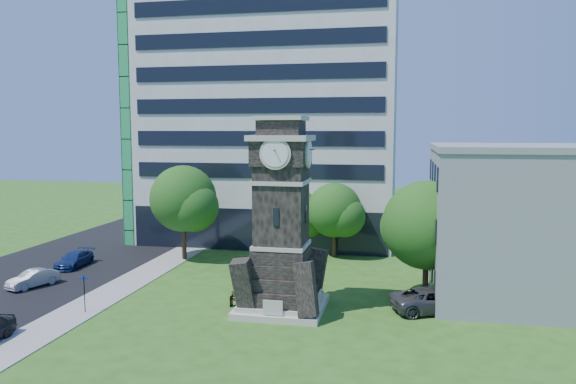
% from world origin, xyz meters
% --- Properties ---
extents(ground, '(160.00, 160.00, 0.00)m').
position_xyz_m(ground, '(0.00, 0.00, 0.00)').
color(ground, '#2A5518').
rests_on(ground, ground).
extents(sidewalk, '(3.00, 70.00, 0.06)m').
position_xyz_m(sidewalk, '(-9.50, 5.00, 0.03)').
color(sidewalk, gray).
rests_on(sidewalk, ground).
extents(street, '(14.00, 80.00, 0.02)m').
position_xyz_m(street, '(-18.00, 5.00, 0.01)').
color(street, black).
rests_on(street, ground).
extents(clock_tower, '(5.40, 5.40, 12.22)m').
position_xyz_m(clock_tower, '(3.00, 2.00, 5.28)').
color(clock_tower, '#B8B1A0').
rests_on(clock_tower, ground).
extents(office_tall, '(26.20, 15.11, 28.60)m').
position_xyz_m(office_tall, '(-3.20, 25.84, 14.22)').
color(office_tall, white).
rests_on(office_tall, ground).
extents(office_low, '(15.20, 12.20, 10.40)m').
position_xyz_m(office_low, '(19.97, 8.00, 5.21)').
color(office_low, gray).
rests_on(office_low, ground).
extents(car_street_mid, '(2.51, 3.95, 1.23)m').
position_xyz_m(car_street_mid, '(-15.85, 3.41, 0.62)').
color(car_street_mid, gray).
rests_on(car_street_mid, ground).
extents(car_street_north, '(1.90, 4.36, 1.25)m').
position_xyz_m(car_street_north, '(-16.38, 9.47, 0.62)').
color(car_street_north, navy).
rests_on(car_street_north, ground).
extents(car_east_lot, '(5.99, 4.32, 1.52)m').
position_xyz_m(car_east_lot, '(12.48, 3.49, 0.76)').
color(car_east_lot, '#414145').
rests_on(car_east_lot, ground).
extents(park_bench, '(1.84, 0.49, 0.95)m').
position_xyz_m(park_bench, '(0.53, 2.05, 0.50)').
color(park_bench, black).
rests_on(park_bench, ground).
extents(street_sign, '(0.56, 0.06, 2.35)m').
position_xyz_m(street_sign, '(-8.92, -1.10, 1.47)').
color(street_sign, black).
rests_on(street_sign, ground).
extents(tree_nw, '(6.39, 5.81, 8.33)m').
position_xyz_m(tree_nw, '(-8.29, 13.86, 5.21)').
color(tree_nw, '#332114').
rests_on(tree_nw, ground).
extents(tree_nc, '(5.74, 5.22, 6.32)m').
position_xyz_m(tree_nc, '(0.83, 19.65, 3.57)').
color(tree_nc, '#332114').
rests_on(tree_nc, ground).
extents(tree_ne, '(5.38, 4.89, 6.70)m').
position_xyz_m(tree_ne, '(4.51, 17.62, 4.08)').
color(tree_ne, '#332114').
rests_on(tree_ne, ground).
extents(tree_east, '(6.52, 5.93, 8.08)m').
position_xyz_m(tree_east, '(12.10, 5.96, 4.91)').
color(tree_east, '#332114').
rests_on(tree_east, ground).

